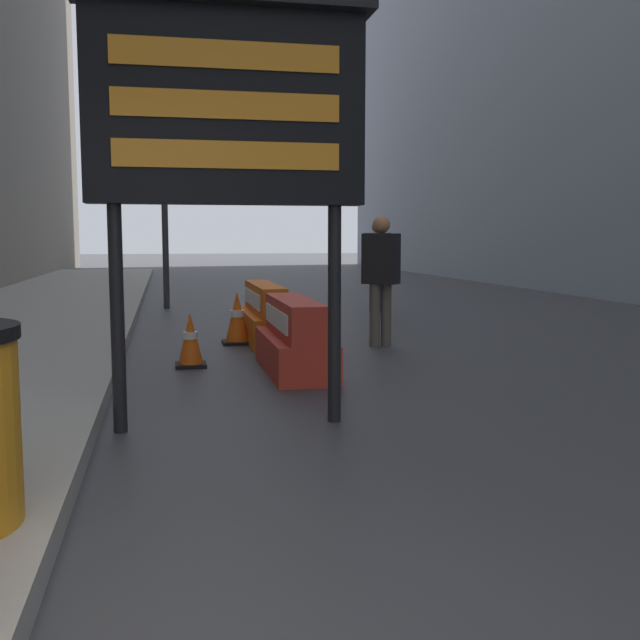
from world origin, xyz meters
TOP-DOWN VIEW (x-y plane):
  - message_board at (0.95, 3.63)m, footprint 2.10×0.36m
  - jersey_barrier_red_striped at (1.79, 5.76)m, footprint 0.60×1.81m
  - jersey_barrier_orange_far at (1.79, 8.12)m, footprint 0.53×2.01m
  - traffic_cone_near at (1.40, 7.94)m, footprint 0.39×0.39m
  - traffic_cone_mid at (0.74, 6.29)m, footprint 0.33×0.33m
  - traffic_light_near_curb at (0.50, 12.98)m, footprint 0.28×0.44m
  - pedestrian_worker at (3.18, 7.35)m, footprint 0.51×0.47m
  - pedestrian_passerby at (4.33, 11.53)m, footprint 0.47×0.52m

SIDE VIEW (x-z plane):
  - traffic_cone_mid at x=0.74m, z-range -0.01..0.59m
  - jersey_barrier_red_striped at x=1.79m, z-range -0.05..0.72m
  - jersey_barrier_orange_far at x=1.79m, z-range -0.05..0.72m
  - traffic_cone_near at x=1.40m, z-range -0.01..0.69m
  - pedestrian_worker at x=3.18m, z-range 0.15..1.81m
  - pedestrian_passerby at x=4.33m, z-range 0.15..1.85m
  - message_board at x=0.95m, z-range 0.77..3.86m
  - traffic_light_near_curb at x=0.50m, z-range 0.98..5.45m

